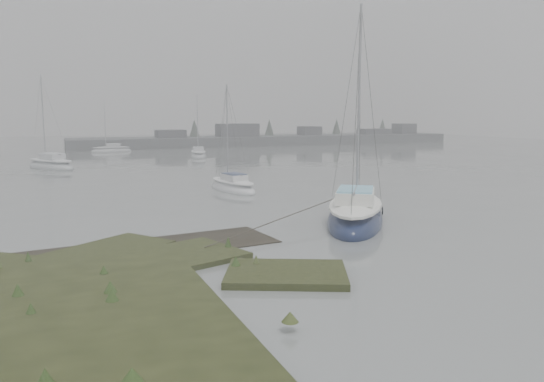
{
  "coord_description": "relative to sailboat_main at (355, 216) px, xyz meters",
  "views": [
    {
      "loc": [
        -5.66,
        -14.22,
        4.76
      ],
      "look_at": [
        2.12,
        4.5,
        1.8
      ],
      "focal_mm": 35.0,
      "sensor_mm": 36.0,
      "label": 1
    }
  ],
  "objects": [
    {
      "name": "ground",
      "position": [
        -6.45,
        24.59,
        -0.32
      ],
      "size": [
        160.0,
        160.0,
        0.0
      ],
      "primitive_type": "plane",
      "color": "slate",
      "rests_on": "ground"
    },
    {
      "name": "far_shoreline",
      "position": [
        20.39,
        56.49,
        0.53
      ],
      "size": [
        60.0,
        8.0,
        4.15
      ],
      "color": "#4C4F51",
      "rests_on": "ground"
    },
    {
      "name": "sailboat_main",
      "position": [
        0.0,
        0.0,
        0.0
      ],
      "size": [
        6.04,
        7.31,
        10.21
      ],
      "rotation": [
        0.0,
        0.0,
        -0.6
      ],
      "color": "#131C3B",
      "rests_on": "ground"
    },
    {
      "name": "sailboat_white",
      "position": [
        -1.8,
        11.61,
        -0.1
      ],
      "size": [
        2.42,
        5.22,
        7.09
      ],
      "rotation": [
        0.0,
        0.0,
        0.16
      ],
      "color": "silver",
      "rests_on": "ground"
    },
    {
      "name": "sailboat_far_a",
      "position": [
        -12.26,
        30.63,
        -0.05
      ],
      "size": [
        4.9,
        6.32,
        8.68
      ],
      "rotation": [
        0.0,
        0.0,
        0.54
      ],
      "color": "#B0B6BB",
      "rests_on": "ground"
    },
    {
      "name": "sailboat_far_b",
      "position": [
        2.85,
        37.65,
        -0.09
      ],
      "size": [
        2.77,
        5.44,
        7.34
      ],
      "rotation": [
        0.0,
        0.0,
        -0.21
      ],
      "color": "silver",
      "rests_on": "ground"
    },
    {
      "name": "sailboat_far_c",
      "position": [
        -5.21,
        49.54,
        -0.1
      ],
      "size": [
        4.99,
        1.89,
        6.93
      ],
      "rotation": [
        0.0,
        0.0,
        1.63
      ],
      "color": "silver",
      "rests_on": "ground"
    }
  ]
}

